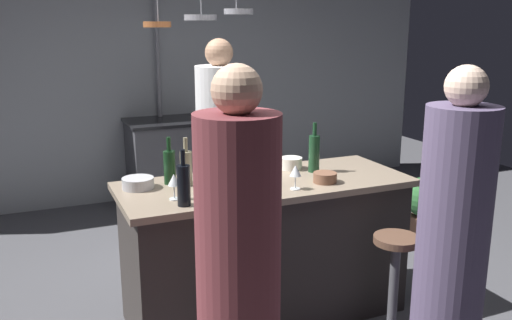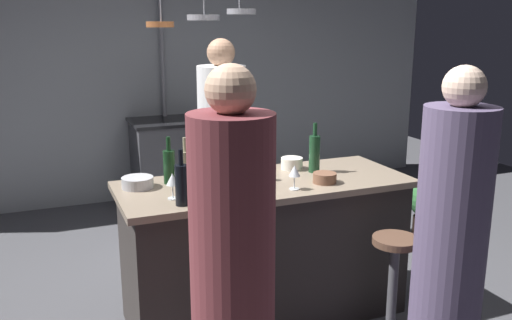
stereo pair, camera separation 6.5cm
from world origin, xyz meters
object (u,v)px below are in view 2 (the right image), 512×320
Objects in this scene: guest_left at (233,281)px; wine_glass_near_left_guest at (217,169)px; stove_range at (172,162)px; wine_glass_by_chef at (172,181)px; mixing_bowl_ceramic at (292,163)px; chef at (223,161)px; guest_right at (450,247)px; wine_glass_near_right_guest at (294,172)px; mixing_bowl_wooden at (325,178)px; pepper_mill at (250,164)px; wine_bottle_white at (186,167)px; wine_bottle_dark at (182,184)px; potted_plant at (428,202)px; wine_bottle_green at (314,153)px; mixing_bowl_steel at (138,182)px; bar_stool_right at (393,287)px; wine_bottle_red at (169,166)px.

guest_left is 11.64× the size of wine_glass_near_left_guest.
guest_left is at bearing -99.40° from stove_range.
wine_glass_by_chef is 1.01× the size of mixing_bowl_ceramic.
guest_right is (0.53, -1.93, -0.03)m from chef.
chef reaches higher than wine_glass_near_left_guest.
wine_glass_near_right_guest is 1.01× the size of mixing_bowl_ceramic.
mixing_bowl_wooden reaches higher than stove_range.
mixing_bowl_ceramic is at bearing 17.60° from wine_glass_near_left_guest.
pepper_mill is 0.72× the size of wine_bottle_white.
mixing_bowl_wooden is at bearing -18.88° from wine_bottle_white.
guest_right is 1.40m from wine_bottle_dark.
wine_bottle_white is at bearing -164.87° from potted_plant.
wine_bottle_green reaches higher than wine_bottle_white.
mixing_bowl_steel reaches higher than potted_plant.
stove_range is 2.32m from mixing_bowl_ceramic.
wine_glass_near_left_guest is at bearing 25.82° from wine_glass_by_chef.
chef is 1.11m from mixing_bowl_steel.
mixing_bowl_ceramic is at bearing 129.95° from wine_bottle_green.
guest_right is 0.98× the size of guest_left.
chef reaches higher than guest_left.
wine_glass_near_right_guest and wine_glass_by_chef have the same top height.
guest_right is at bearing -80.77° from stove_range.
wine_glass_near_right_guest is (-0.44, 0.40, 0.63)m from bar_stool_right.
wine_glass_near_left_guest is at bearing -28.32° from wine_bottle_white.
pepper_mill is 1.44× the size of wine_glass_near_right_guest.
mixing_bowl_wooden is at bearing -28.18° from pepper_mill.
chef is 2.00m from guest_left.
chef is 2.56× the size of bar_stool_right.
wine_bottle_red is at bearing 85.21° from wine_bottle_dark.
chef is 0.94m from wine_bottle_green.
wine_bottle_green reaches higher than pepper_mill.
wine_glass_near_right_guest reaches higher than mixing_bowl_wooden.
pepper_mill reaches higher than stove_range.
stove_range is at bearing 99.12° from wine_bottle_green.
wine_glass_near_right_guest is (0.17, -0.27, 0.00)m from pepper_mill.
bar_stool_right reaches higher than potted_plant.
wine_glass_near_right_guest is (0.09, -2.67, 0.56)m from stove_range.
guest_right reaches higher than wine_bottle_red.
pepper_mill reaches higher than mixing_bowl_steel.
wine_bottle_dark is at bearing -118.05° from chef.
wine_bottle_green reaches higher than wine_glass_by_chef.
wine_glass_by_chef is (-0.99, -0.21, -0.02)m from wine_bottle_green.
wine_glass_near_right_guest is 0.71m from wine_glass_by_chef.
pepper_mill is 0.23m from wine_glass_near_left_guest.
guest_left is 11.64× the size of wine_glass_by_chef.
guest_left is at bearing -130.89° from wine_glass_near_right_guest.
wine_bottle_dark is at bearing -80.30° from wine_glass_by_chef.
guest_left is 11.81× the size of mixing_bowl_ceramic.
wine_bottle_red reaches higher than mixing_bowl_wooden.
stove_range is at bearing 78.62° from wine_bottle_white.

